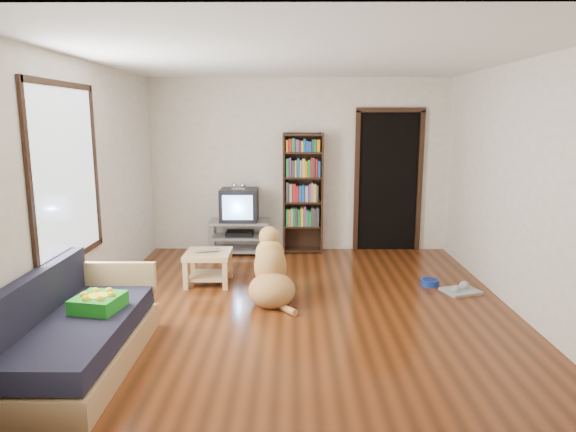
{
  "coord_description": "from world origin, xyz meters",
  "views": [
    {
      "loc": [
        -0.11,
        -5.28,
        2.02
      ],
      "look_at": [
        -0.16,
        0.53,
        0.9
      ],
      "focal_mm": 32.0,
      "sensor_mm": 36.0,
      "label": 1
    }
  ],
  "objects_px": {
    "dog_bowl": "(430,282)",
    "sofa": "(76,337)",
    "crt_tv": "(239,204)",
    "bookshelf": "(303,187)",
    "tv_stand": "(240,235)",
    "green_cushion": "(98,303)",
    "dog": "(271,274)",
    "coffee_table": "(208,261)",
    "laptop": "(208,252)",
    "grey_rag": "(461,291)"
  },
  "relations": [
    {
      "from": "bookshelf",
      "to": "green_cushion",
      "type": "bearing_deg",
      "value": -117.05
    },
    {
      "from": "tv_stand",
      "to": "laptop",
      "type": "bearing_deg",
      "value": -99.21
    },
    {
      "from": "tv_stand",
      "to": "dog",
      "type": "bearing_deg",
      "value": -74.78
    },
    {
      "from": "dog_bowl",
      "to": "grey_rag",
      "type": "bearing_deg",
      "value": -39.81
    },
    {
      "from": "tv_stand",
      "to": "crt_tv",
      "type": "bearing_deg",
      "value": 90.0
    },
    {
      "from": "green_cushion",
      "to": "tv_stand",
      "type": "relative_size",
      "value": 0.41
    },
    {
      "from": "laptop",
      "to": "grey_rag",
      "type": "distance_m",
      "value": 3.06
    },
    {
      "from": "grey_rag",
      "to": "tv_stand",
      "type": "distance_m",
      "value": 3.3
    },
    {
      "from": "laptop",
      "to": "bookshelf",
      "type": "height_order",
      "value": "bookshelf"
    },
    {
      "from": "dog_bowl",
      "to": "tv_stand",
      "type": "xyz_separation_m",
      "value": [
        -2.48,
        1.52,
        0.23
      ]
    },
    {
      "from": "sofa",
      "to": "coffee_table",
      "type": "distance_m",
      "value": 2.29
    },
    {
      "from": "laptop",
      "to": "dog_bowl",
      "type": "height_order",
      "value": "laptop"
    },
    {
      "from": "dog_bowl",
      "to": "grey_rag",
      "type": "distance_m",
      "value": 0.39
    },
    {
      "from": "tv_stand",
      "to": "coffee_table",
      "type": "bearing_deg",
      "value": -99.4
    },
    {
      "from": "sofa",
      "to": "coffee_table",
      "type": "relative_size",
      "value": 3.27
    },
    {
      "from": "green_cushion",
      "to": "grey_rag",
      "type": "bearing_deg",
      "value": 35.7
    },
    {
      "from": "bookshelf",
      "to": "sofa",
      "type": "relative_size",
      "value": 1.0
    },
    {
      "from": "grey_rag",
      "to": "tv_stand",
      "type": "height_order",
      "value": "tv_stand"
    },
    {
      "from": "green_cushion",
      "to": "laptop",
      "type": "bearing_deg",
      "value": 83.71
    },
    {
      "from": "crt_tv",
      "to": "green_cushion",
      "type": "bearing_deg",
      "value": -103.83
    },
    {
      "from": "laptop",
      "to": "green_cushion",
      "type": "bearing_deg",
      "value": -123.04
    },
    {
      "from": "dog_bowl",
      "to": "sofa",
      "type": "distance_m",
      "value": 4.05
    },
    {
      "from": "laptop",
      "to": "dog",
      "type": "relative_size",
      "value": 0.3
    },
    {
      "from": "tv_stand",
      "to": "coffee_table",
      "type": "xyz_separation_m",
      "value": [
        -0.24,
        -1.46,
        0.01
      ]
    },
    {
      "from": "tv_stand",
      "to": "sofa",
      "type": "distance_m",
      "value": 3.76
    },
    {
      "from": "dog_bowl",
      "to": "coffee_table",
      "type": "relative_size",
      "value": 0.4
    },
    {
      "from": "laptop",
      "to": "grey_rag",
      "type": "height_order",
      "value": "laptop"
    },
    {
      "from": "dog_bowl",
      "to": "sofa",
      "type": "bearing_deg",
      "value": -148.57
    },
    {
      "from": "green_cushion",
      "to": "sofa",
      "type": "relative_size",
      "value": 0.2
    },
    {
      "from": "crt_tv",
      "to": "bookshelf",
      "type": "relative_size",
      "value": 0.32
    },
    {
      "from": "laptop",
      "to": "coffee_table",
      "type": "height_order",
      "value": "laptop"
    },
    {
      "from": "crt_tv",
      "to": "sofa",
      "type": "xyz_separation_m",
      "value": [
        -0.97,
        -3.65,
        -0.48
      ]
    },
    {
      "from": "sofa",
      "to": "coffee_table",
      "type": "bearing_deg",
      "value": 71.36
    },
    {
      "from": "green_cushion",
      "to": "laptop",
      "type": "distance_m",
      "value": 2.04
    },
    {
      "from": "green_cushion",
      "to": "dog",
      "type": "xyz_separation_m",
      "value": [
        1.4,
        1.4,
        -0.18
      ]
    },
    {
      "from": "tv_stand",
      "to": "bookshelf",
      "type": "relative_size",
      "value": 0.5
    },
    {
      "from": "laptop",
      "to": "dog_bowl",
      "type": "xyz_separation_m",
      "value": [
        2.72,
        -0.03,
        -0.37
      ]
    },
    {
      "from": "bookshelf",
      "to": "grey_rag",
      "type": "bearing_deg",
      "value": -45.64
    },
    {
      "from": "crt_tv",
      "to": "bookshelf",
      "type": "bearing_deg",
      "value": 4.32
    },
    {
      "from": "sofa",
      "to": "tv_stand",
      "type": "bearing_deg",
      "value": 74.98
    },
    {
      "from": "crt_tv",
      "to": "dog",
      "type": "height_order",
      "value": "crt_tv"
    },
    {
      "from": "dog",
      "to": "green_cushion",
      "type": "bearing_deg",
      "value": -135.12
    },
    {
      "from": "dog_bowl",
      "to": "crt_tv",
      "type": "bearing_deg",
      "value": 148.03
    },
    {
      "from": "bookshelf",
      "to": "dog_bowl",
      "type": "bearing_deg",
      "value": -46.66
    },
    {
      "from": "dog_bowl",
      "to": "dog",
      "type": "xyz_separation_m",
      "value": [
        -1.92,
        -0.51,
        0.26
      ]
    },
    {
      "from": "sofa",
      "to": "bookshelf",
      "type": "bearing_deg",
      "value": 62.68
    },
    {
      "from": "laptop",
      "to": "dog",
      "type": "bearing_deg",
      "value": -50.01
    },
    {
      "from": "tv_stand",
      "to": "coffee_table",
      "type": "relative_size",
      "value": 1.64
    },
    {
      "from": "green_cushion",
      "to": "bookshelf",
      "type": "xyz_separation_m",
      "value": [
        1.8,
        3.53,
        0.52
      ]
    },
    {
      "from": "laptop",
      "to": "crt_tv",
      "type": "xyz_separation_m",
      "value": [
        0.24,
        1.51,
        0.33
      ]
    }
  ]
}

